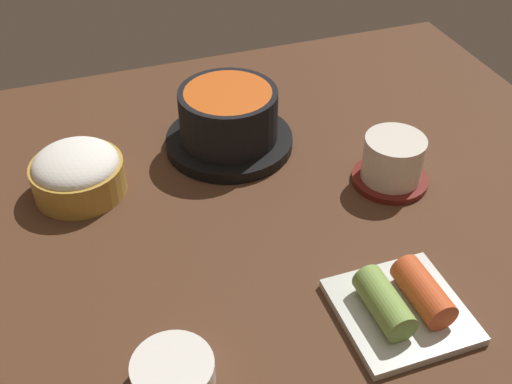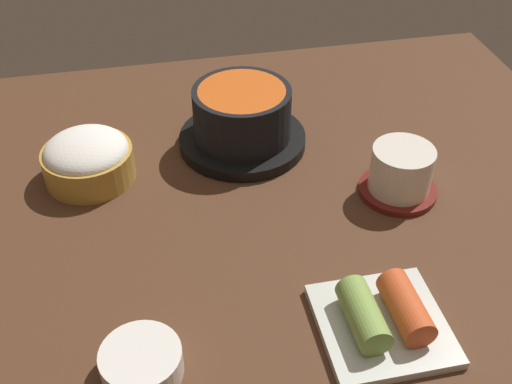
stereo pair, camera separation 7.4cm
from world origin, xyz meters
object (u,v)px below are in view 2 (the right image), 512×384
Objects in this scene: side_bowl_near at (141,362)px; rice_bowl at (88,158)px; stone_pot at (242,120)px; kimchi_plate at (383,318)px; tea_cup_with_saucer at (401,172)px.

rice_bowl is at bearing 98.19° from side_bowl_near.
stone_pot reaches higher than kimchi_plate.
stone_pot is at bearing 8.86° from rice_bowl.
rice_bowl is 1.18× the size of tea_cup_with_saucer.
tea_cup_with_saucer is at bearing 31.18° from side_bowl_near.
rice_bowl is (-20.40, -3.18, -1.01)cm from stone_pot.
side_bowl_near is at bearing -115.09° from stone_pot.
side_bowl_near is at bearing -81.81° from rice_bowl.
rice_bowl is 38.91cm from tea_cup_with_saucer.
rice_bowl is at bearing 163.57° from tea_cup_with_saucer.
stone_pot is 1.51× the size of rice_bowl.
kimchi_plate is 23.40cm from side_bowl_near.
rice_bowl is at bearing 132.26° from kimchi_plate.
kimchi_plate is 1.63× the size of side_bowl_near.
rice_bowl is at bearing -171.14° from stone_pot.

